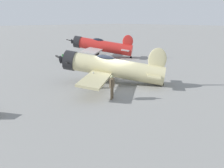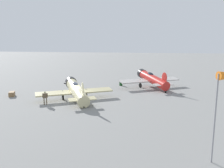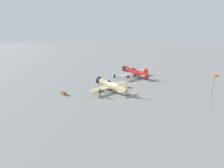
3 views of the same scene
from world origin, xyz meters
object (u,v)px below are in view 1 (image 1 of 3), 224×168
(airplane_foreground, at_px, (110,67))
(fuel_drum, at_px, (64,58))
(airplane_mid_apron, at_px, (101,46))
(ground_crew_mechanic, at_px, (112,85))

(airplane_foreground, height_order, fuel_drum, airplane_foreground)
(airplane_mid_apron, relative_size, fuel_drum, 11.17)
(airplane_mid_apron, bearing_deg, ground_crew_mechanic, 104.59)
(airplane_foreground, bearing_deg, airplane_mid_apron, -74.40)
(ground_crew_mechanic, distance_m, fuel_drum, 17.13)
(ground_crew_mechanic, height_order, fuel_drum, ground_crew_mechanic)
(fuel_drum, bearing_deg, airplane_foreground, 74.08)
(airplane_foreground, distance_m, fuel_drum, 13.14)
(ground_crew_mechanic, relative_size, fuel_drum, 1.84)
(airplane_foreground, distance_m, ground_crew_mechanic, 4.36)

